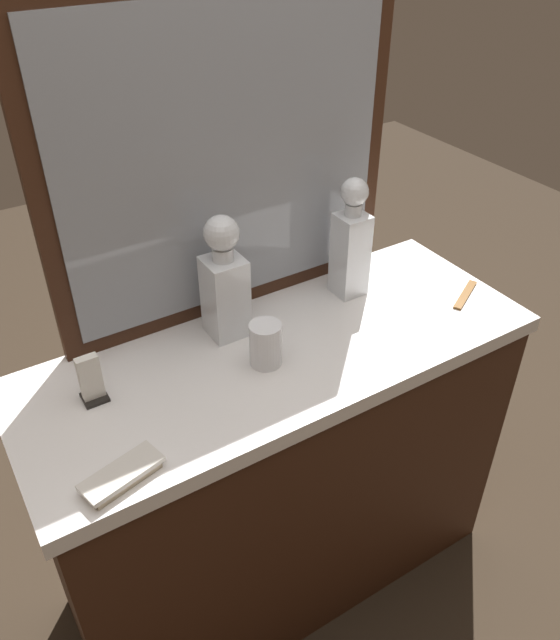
{
  "coord_description": "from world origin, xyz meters",
  "views": [
    {
      "loc": [
        -0.61,
        -0.97,
        1.75
      ],
      "look_at": [
        0.0,
        0.0,
        0.93
      ],
      "focal_mm": 35.72,
      "sensor_mm": 36.0,
      "label": 1
    }
  ],
  "objects": [
    {
      "name": "tortoiseshell_comb",
      "position": [
        0.52,
        -0.07,
        0.85
      ],
      "size": [
        0.14,
        0.09,
        0.01
      ],
      "color": "brown",
      "rests_on": "dresser"
    },
    {
      "name": "crystal_decanter_left",
      "position": [
        -0.07,
        0.12,
        0.97
      ],
      "size": [
        0.09,
        0.09,
        0.3
      ],
      "color": "white",
      "rests_on": "dresser"
    },
    {
      "name": "dresser_mirror",
      "position": [
        0.0,
        0.22,
        1.22
      ],
      "size": [
        0.85,
        0.03,
        0.75
      ],
      "color": "#381E11",
      "rests_on": "dresser"
    },
    {
      "name": "dresser",
      "position": [
        0.0,
        0.0,
        0.43
      ],
      "size": [
        1.21,
        0.47,
        0.85
      ],
      "color": "#381E11",
      "rests_on": "ground_plane"
    },
    {
      "name": "napkin_holder",
      "position": [
        -0.42,
        0.06,
        0.9
      ],
      "size": [
        0.05,
        0.05,
        0.11
      ],
      "color": "black",
      "rests_on": "dresser"
    },
    {
      "name": "ground_plane",
      "position": [
        0.0,
        0.0,
        0.0
      ],
      "size": [
        6.0,
        6.0,
        0.0
      ],
      "primitive_type": "plane",
      "color": "#2D2319"
    },
    {
      "name": "crystal_tumbler_center",
      "position": [
        -0.05,
        -0.03,
        0.9
      ],
      "size": [
        0.07,
        0.07,
        0.1
      ],
      "color": "white",
      "rests_on": "dresser"
    },
    {
      "name": "crystal_decanter_far_left",
      "position": [
        0.27,
        0.11,
        0.97
      ],
      "size": [
        0.07,
        0.07,
        0.31
      ],
      "color": "white",
      "rests_on": "dresser"
    },
    {
      "name": "silver_brush_left",
      "position": [
        -0.44,
        -0.17,
        0.86
      ],
      "size": [
        0.16,
        0.09,
        0.02
      ],
      "color": "#B7A88C",
      "rests_on": "dresser"
    }
  ]
}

